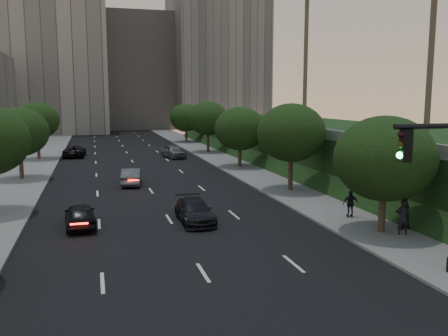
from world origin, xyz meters
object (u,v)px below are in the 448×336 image
object	(u,v)px
sedan_mid_left	(132,177)
pedestrian_a	(403,217)
sedan_far_left	(75,151)
sedan_near_left	(80,215)
pedestrian_c	(351,203)
sedan_near_right	(195,211)
pedestrian_b	(403,213)
sedan_far_right	(173,151)

from	to	relation	value
sedan_mid_left	pedestrian_a	world-z (taller)	pedestrian_a
sedan_mid_left	sedan_far_left	xyz separation A→B (m)	(-5.20, 20.87, 0.02)
sedan_far_left	sedan_near_left	bearing A→B (deg)	96.45
pedestrian_a	pedestrian_c	size ratio (longest dim) A/B	1.15
sedan_mid_left	sedan_near_right	world-z (taller)	sedan_mid_left
sedan_near_left	sedan_near_right	bearing A→B (deg)	170.78
sedan_near_right	pedestrian_c	bearing A→B (deg)	-11.06
pedestrian_b	sedan_near_right	bearing A→B (deg)	-26.00
sedan_far_right	pedestrian_b	world-z (taller)	pedestrian_b
sedan_far_left	pedestrian_a	bearing A→B (deg)	117.75
sedan_near_right	sedan_far_left	bearing A→B (deg)	102.87
pedestrian_b	pedestrian_a	bearing A→B (deg)	54.27
sedan_near_left	sedan_near_right	world-z (taller)	sedan_near_left
sedan_near_left	pedestrian_b	size ratio (longest dim) A/B	2.21
pedestrian_c	sedan_far_right	bearing A→B (deg)	-71.27
sedan_mid_left	pedestrian_c	xyz separation A→B (m)	(11.58, -14.79, 0.25)
sedan_far_right	pedestrian_b	size ratio (longest dim) A/B	2.58
sedan_near_right	sedan_mid_left	bearing A→B (deg)	101.08
sedan_near_right	pedestrian_b	xyz separation A→B (m)	(10.30, -4.91, 0.41)
sedan_mid_left	sedan_near_right	distance (m)	13.27
pedestrian_b	pedestrian_c	size ratio (longest dim) A/B	1.13
pedestrian_b	pedestrian_c	distance (m)	3.40
pedestrian_a	pedestrian_b	size ratio (longest dim) A/B	1.01
sedan_far_left	pedestrian_c	world-z (taller)	pedestrian_c
pedestrian_c	sedan_near_left	bearing A→B (deg)	0.39
sedan_near_left	pedestrian_c	world-z (taller)	pedestrian_c
sedan_far_left	pedestrian_c	xyz separation A→B (m)	(16.78, -35.66, 0.23)
sedan_far_left	sedan_far_right	world-z (taller)	sedan_far_right
sedan_mid_left	sedan_far_left	size ratio (longest dim) A/B	0.82
sedan_near_right	pedestrian_b	world-z (taller)	pedestrian_b
pedestrian_a	sedan_mid_left	bearing A→B (deg)	-37.47
pedestrian_b	sedan_far_left	bearing A→B (deg)	-65.55
sedan_near_right	pedestrian_a	size ratio (longest dim) A/B	2.44
sedan_near_right	pedestrian_b	bearing A→B (deg)	-25.52
sedan_far_left	sedan_far_right	bearing A→B (deg)	164.37
sedan_far_left	pedestrian_a	world-z (taller)	pedestrian_a
sedan_mid_left	pedestrian_b	xyz separation A→B (m)	(12.85, -17.94, 0.36)
sedan_mid_left	sedan_near_left	bearing A→B (deg)	81.06
sedan_mid_left	sedan_far_left	world-z (taller)	sedan_far_left
sedan_near_left	pedestrian_b	bearing A→B (deg)	157.86
sedan_near_right	sedan_far_right	size ratio (longest dim) A/B	0.96
sedan_mid_left	sedan_far_right	xyz separation A→B (m)	(6.24, 16.78, 0.10)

